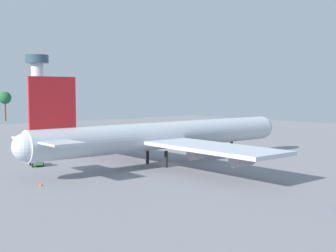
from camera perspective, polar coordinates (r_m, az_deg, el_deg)
The scene contains 6 objects.
ground_plane at distance 97.27m, azimuth 0.00°, elevation -4.76°, with size 269.77×269.77×0.00m, color gray.
cargo_airplane at distance 96.11m, azimuth -0.26°, elevation -1.23°, with size 67.44×60.76×18.00m.
cargo_loader at distance 98.27m, azimuth -16.08°, elevation -4.25°, with size 3.03×4.51×1.95m.
safety_cone_nose at distance 118.01m, azimuth 11.79°, elevation -3.04°, with size 0.50×0.50×0.72m, color orange.
safety_cone_tail at distance 78.00m, azimuth -15.60°, elevation -6.99°, with size 0.47×0.47×0.68m, color orange.
control_tower at distance 231.85m, azimuth -15.99°, elevation 5.34°, with size 11.08×11.08×32.69m.
Camera 1 is at (-61.72, -73.53, 15.65)m, focal length 48.82 mm.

